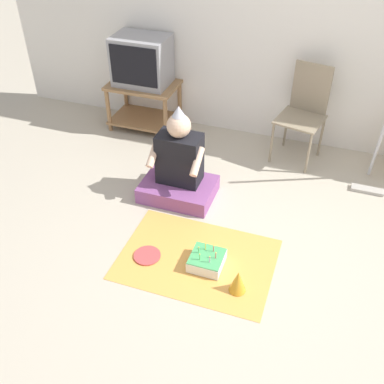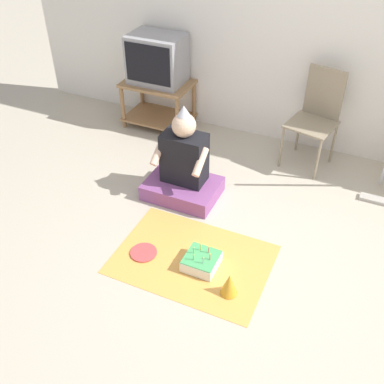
% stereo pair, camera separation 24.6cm
% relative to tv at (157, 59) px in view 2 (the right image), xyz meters
% --- Properties ---
extents(ground_plane, '(16.00, 16.00, 0.00)m').
position_rel_tv_xyz_m(ground_plane, '(1.63, -1.69, -0.75)').
color(ground_plane, '#BCB29E').
extents(wall_back, '(6.40, 0.06, 2.55)m').
position_rel_tv_xyz_m(wall_back, '(1.63, 0.26, 0.53)').
color(wall_back, white).
rests_on(wall_back, ground_plane).
extents(tv_stand, '(0.72, 0.48, 0.50)m').
position_rel_tv_xyz_m(tv_stand, '(0.00, -0.01, -0.45)').
color(tv_stand, '#997047').
rests_on(tv_stand, ground_plane).
extents(tv, '(0.55, 0.41, 0.49)m').
position_rel_tv_xyz_m(tv, '(0.00, 0.00, 0.00)').
color(tv, '#99999E').
rests_on(tv, tv_stand).
extents(folding_chair, '(0.48, 0.48, 0.91)m').
position_rel_tv_xyz_m(folding_chair, '(1.67, -0.04, -0.23)').
color(folding_chair, gray).
rests_on(folding_chair, ground_plane).
extents(person_seated, '(0.63, 0.45, 0.85)m').
position_rel_tv_xyz_m(person_seated, '(0.78, -1.04, -0.48)').
color(person_seated, '#8C4C8C').
rests_on(person_seated, ground_plane).
extents(party_cloth, '(1.15, 0.82, 0.01)m').
position_rel_tv_xyz_m(party_cloth, '(1.18, -1.74, -0.74)').
color(party_cloth, '#EFA84C').
rests_on(party_cloth, ground_plane).
extents(birthday_cake, '(0.24, 0.24, 0.16)m').
position_rel_tv_xyz_m(birthday_cake, '(1.27, -1.78, -0.69)').
color(birthday_cake, white).
rests_on(birthday_cake, party_cloth).
extents(party_hat_blue, '(0.12, 0.12, 0.18)m').
position_rel_tv_xyz_m(party_hat_blue, '(1.54, -1.93, -0.65)').
color(party_hat_blue, gold).
rests_on(party_hat_blue, party_cloth).
extents(paper_plate, '(0.20, 0.20, 0.01)m').
position_rel_tv_xyz_m(paper_plate, '(0.82, -1.84, -0.73)').
color(paper_plate, '#D84C4C').
rests_on(paper_plate, party_cloth).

